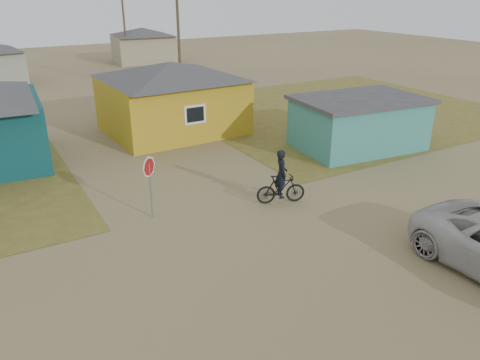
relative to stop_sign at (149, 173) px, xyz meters
name	(u,v)px	position (x,y,z in m)	size (l,w,h in m)	color
ground	(274,253)	(2.40, -4.26, -1.72)	(120.00, 120.00, 0.00)	olive
grass_ne	(338,110)	(16.40, 8.74, -1.72)	(20.00, 18.00, 0.00)	olive
house_yellow	(172,96)	(4.90, 9.73, 0.28)	(7.72, 6.76, 3.90)	#BB951C
shed_turquoise	(358,123)	(11.90, 2.24, -0.41)	(6.71, 4.93, 2.60)	teal
house_beige_east	(143,44)	(12.40, 35.74, 0.14)	(6.95, 6.05, 3.60)	gray
utility_pole_near	(179,40)	(8.90, 17.74, 2.42)	(1.40, 0.20, 8.00)	#4C3E2D
utility_pole_far	(124,24)	(9.90, 33.74, 2.42)	(1.40, 0.20, 8.00)	#4C3E2D
stop_sign	(149,173)	(0.00, 0.00, 0.00)	(0.74, 0.25, 2.33)	gray
cyclist	(281,184)	(4.69, -1.30, -0.94)	(1.96, 1.15, 2.13)	black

